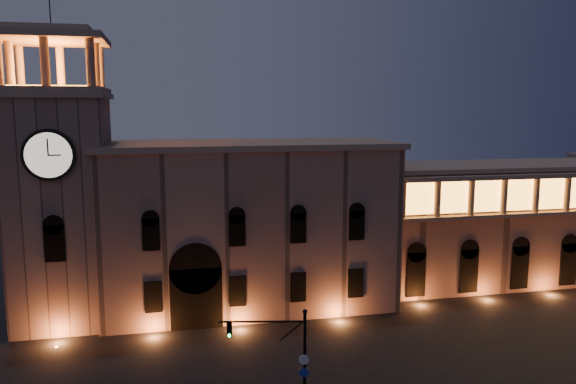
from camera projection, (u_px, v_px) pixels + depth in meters
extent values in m
cube|color=#8D6A5C|center=(249.00, 227.00, 59.93)|extent=(30.00, 12.00, 17.00)
cube|color=gray|center=(248.00, 145.00, 58.62)|extent=(30.80, 12.80, 0.60)
cube|color=black|center=(196.00, 297.00, 54.28)|extent=(5.00, 1.40, 6.00)
cylinder|color=black|center=(195.00, 267.00, 53.83)|extent=(5.00, 1.40, 5.00)
cube|color=#FFA032|center=(196.00, 300.00, 54.11)|extent=(4.20, 0.20, 5.00)
cube|color=#8D6A5C|center=(62.00, 212.00, 54.73)|extent=(9.00, 9.00, 22.00)
cube|color=gray|center=(55.00, 96.00, 53.06)|extent=(9.80, 9.80, 0.50)
cylinder|color=black|center=(49.00, 155.00, 49.32)|extent=(4.60, 0.35, 4.60)
cylinder|color=beige|center=(48.00, 155.00, 49.18)|extent=(4.00, 0.12, 4.00)
cube|color=gray|center=(55.00, 90.00, 52.99)|extent=(9.40, 9.40, 0.50)
cube|color=#FFA032|center=(55.00, 87.00, 52.94)|extent=(6.80, 6.80, 0.15)
cylinder|color=gray|center=(45.00, 62.00, 48.96)|extent=(0.76, 0.76, 4.20)
cylinder|color=gray|center=(90.00, 62.00, 49.76)|extent=(0.76, 0.76, 4.20)
cylinder|color=gray|center=(20.00, 67.00, 55.52)|extent=(0.76, 0.76, 4.20)
cylinder|color=gray|center=(61.00, 68.00, 56.31)|extent=(0.76, 0.76, 4.20)
cylinder|color=gray|center=(100.00, 68.00, 57.10)|extent=(0.76, 0.76, 4.20)
cylinder|color=gray|center=(10.00, 64.00, 51.84)|extent=(0.76, 0.76, 4.20)
cylinder|color=gray|center=(96.00, 66.00, 53.43)|extent=(0.76, 0.76, 4.20)
cube|color=gray|center=(52.00, 39.00, 52.28)|extent=(9.80, 9.80, 0.60)
cube|color=gray|center=(51.00, 32.00, 52.19)|extent=(7.50, 7.50, 0.60)
cylinder|color=black|center=(50.00, 6.00, 51.85)|extent=(0.10, 0.10, 4.00)
cube|color=#886457|center=(520.00, 223.00, 69.18)|extent=(40.00, 10.00, 14.00)
cube|color=gray|center=(523.00, 165.00, 68.10)|extent=(40.60, 10.60, 0.50)
cube|color=gray|center=(551.00, 213.00, 63.52)|extent=(40.00, 1.20, 0.40)
cube|color=gray|center=(553.00, 176.00, 62.88)|extent=(40.00, 1.40, 0.50)
cube|color=#FFA032|center=(549.00, 193.00, 63.73)|extent=(38.00, 0.15, 3.60)
cylinder|color=gray|center=(403.00, 199.00, 59.44)|extent=(0.70, 0.70, 4.00)
cylinder|color=gray|center=(438.00, 198.00, 60.27)|extent=(0.70, 0.70, 4.00)
cylinder|color=gray|center=(471.00, 197.00, 61.11)|extent=(0.70, 0.70, 4.00)
cylinder|color=gray|center=(504.00, 196.00, 61.94)|extent=(0.70, 0.70, 4.00)
cylinder|color=gray|center=(536.00, 195.00, 62.78)|extent=(0.70, 0.70, 4.00)
cylinder|color=gray|center=(567.00, 193.00, 63.61)|extent=(0.70, 0.70, 4.00)
cylinder|color=black|center=(305.00, 370.00, 37.16)|extent=(0.22, 0.22, 7.85)
sphere|color=black|center=(305.00, 312.00, 36.56)|extent=(0.31, 0.31, 0.31)
cylinder|color=black|center=(262.00, 322.00, 36.62)|extent=(5.52, 1.24, 0.13)
cube|color=black|center=(229.00, 330.00, 36.67)|extent=(0.39, 0.37, 0.95)
cylinder|color=#0CE53F|center=(229.00, 336.00, 36.54)|extent=(0.22, 0.13, 0.20)
cylinder|color=silver|center=(304.00, 360.00, 36.88)|extent=(0.67, 0.18, 0.67)
cylinder|color=navy|center=(304.00, 373.00, 37.02)|extent=(0.67, 0.18, 0.67)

